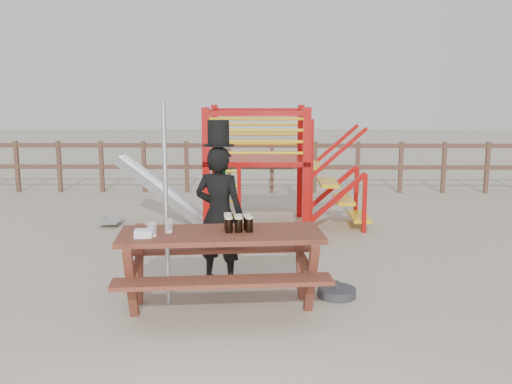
# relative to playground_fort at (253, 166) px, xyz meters

# --- Properties ---
(ground) EXTENTS (60.00, 60.00, 0.00)m
(ground) POSITION_rel_playground_fort_xyz_m (-0.12, -3.58, -1.07)
(ground) COLOR tan
(ground) RESTS_ON ground
(back_fence) EXTENTS (15.09, 0.09, 1.20)m
(back_fence) POSITION_rel_playground_fort_xyz_m (-0.12, 3.42, -0.34)
(back_fence) COLOR brown
(back_fence) RESTS_ON ground
(playground_fort) EXTENTS (4.71, 1.84, 2.10)m
(playground_fort) POSITION_rel_playground_fort_xyz_m (0.00, 0.00, 0.00)
(playground_fort) COLOR #B20E0B
(playground_fort) RESTS_ON ground
(picnic_table) EXTENTS (2.32, 1.72, 0.85)m
(picnic_table) POSITION_rel_playground_fort_xyz_m (-0.26, -3.82, -0.54)
(picnic_table) COLOR brown
(picnic_table) RESTS_ON ground
(man_with_hat) EXTENTS (0.71, 0.57, 2.01)m
(man_with_hat) POSITION_rel_playground_fort_xyz_m (-0.35, -2.97, -0.17)
(man_with_hat) COLOR black
(man_with_hat) RESTS_ON ground
(metal_pole) EXTENTS (0.05, 0.05, 2.25)m
(metal_pole) POSITION_rel_playground_fort_xyz_m (-0.86, -3.73, 0.05)
(metal_pole) COLOR #B2B2B7
(metal_pole) RESTS_ON ground
(parasol_base) EXTENTS (0.44, 0.44, 0.19)m
(parasol_base) POSITION_rel_playground_fort_xyz_m (1.05, -3.49, -1.02)
(parasol_base) COLOR #323236
(parasol_base) RESTS_ON ground
(paper_bag) EXTENTS (0.20, 0.16, 0.08)m
(paper_bag) POSITION_rel_playground_fort_xyz_m (-1.05, -4.05, -0.19)
(paper_bag) COLOR white
(paper_bag) RESTS_ON picnic_table
(stout_pints) EXTENTS (0.33, 0.28, 0.17)m
(stout_pints) POSITION_rel_playground_fort_xyz_m (-0.09, -3.75, -0.14)
(stout_pints) COLOR black
(stout_pints) RESTS_ON picnic_table
(empty_glasses) EXTENTS (0.25, 0.25, 0.15)m
(empty_glasses) POSITION_rel_playground_fort_xyz_m (-0.92, -3.95, -0.16)
(empty_glasses) COLOR silver
(empty_glasses) RESTS_ON picnic_table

